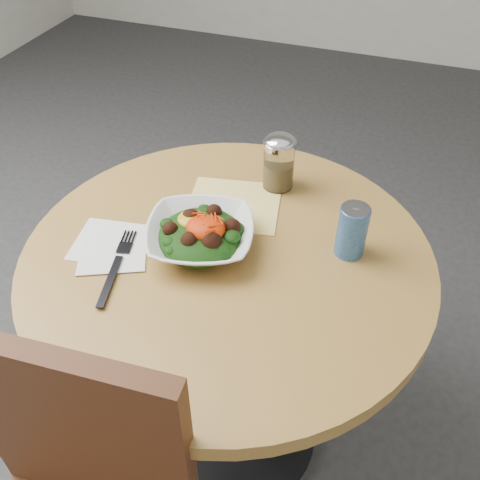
{
  "coord_description": "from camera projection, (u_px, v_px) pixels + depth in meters",
  "views": [
    {
      "loc": [
        0.31,
        -0.79,
        1.55
      ],
      "look_at": [
        0.04,
        -0.02,
        0.81
      ],
      "focal_mm": 40.0,
      "sensor_mm": 36.0,
      "label": 1
    }
  ],
  "objects": [
    {
      "name": "paper_napkins",
      "position": [
        110.0,
        246.0,
        1.18
      ],
      "size": [
        0.2,
        0.2,
        0.0
      ],
      "color": "white",
      "rests_on": "table"
    },
    {
      "name": "spice_shaker",
      "position": [
        279.0,
        163.0,
        1.3
      ],
      "size": [
        0.08,
        0.08,
        0.14
      ],
      "color": "silver",
      "rests_on": "table"
    },
    {
      "name": "beverage_can",
      "position": [
        352.0,
        231.0,
        1.13
      ],
      "size": [
        0.06,
        0.06,
        0.12
      ],
      "color": "navy",
      "rests_on": "table"
    },
    {
      "name": "salad_bowl",
      "position": [
        200.0,
        235.0,
        1.16
      ],
      "size": [
        0.29,
        0.29,
        0.09
      ],
      "color": "white",
      "rests_on": "table"
    },
    {
      "name": "fork",
      "position": [
        117.0,
        264.0,
        1.13
      ],
      "size": [
        0.07,
        0.23,
        0.0
      ],
      "color": "black",
      "rests_on": "table"
    },
    {
      "name": "ground",
      "position": [
        231.0,
        427.0,
        1.67
      ],
      "size": [
        6.0,
        6.0,
        0.0
      ],
      "primitive_type": "plane",
      "color": "#2E2E30",
      "rests_on": "ground"
    },
    {
      "name": "table",
      "position": [
        228.0,
        311.0,
        1.3
      ],
      "size": [
        0.9,
        0.9,
        0.75
      ],
      "color": "black",
      "rests_on": "ground"
    },
    {
      "name": "cloth_napkin",
      "position": [
        234.0,
        205.0,
        1.29
      ],
      "size": [
        0.25,
        0.24,
        0.0
      ],
      "primitive_type": "cube",
      "rotation": [
        0.0,
        0.0,
        0.2
      ],
      "color": "#EFB30C",
      "rests_on": "table"
    }
  ]
}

